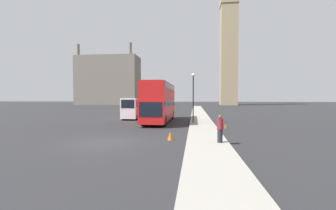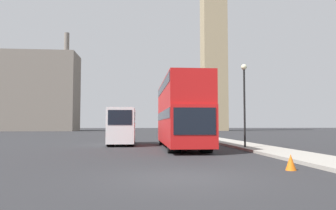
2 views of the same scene
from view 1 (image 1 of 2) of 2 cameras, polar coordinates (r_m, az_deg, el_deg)
ground_plane at (r=14.73m, az=-15.42°, el=-9.14°), size 300.00×300.00×0.00m
sidewalk_strip at (r=13.68m, az=10.01°, el=-9.62°), size 2.51×120.00×0.15m
clock_tower at (r=94.30m, az=15.18°, el=18.49°), size 6.68×6.85×58.31m
building_block_distant at (r=95.69m, az=-14.92°, el=6.00°), size 24.90×10.18×23.97m
red_double_decker_bus at (r=25.78m, az=-2.11°, el=1.12°), size 2.47×10.93×4.44m
white_van at (r=30.32m, az=-8.68°, el=-0.66°), size 1.96×5.75×2.77m
pedestrian at (r=13.65m, az=13.11°, el=-5.91°), size 0.52×0.36×1.62m
street_lamp at (r=23.90m, az=6.42°, el=3.84°), size 0.36×0.36×5.23m
traffic_cone at (r=14.93m, az=0.56°, el=-7.85°), size 0.36×0.36×0.55m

